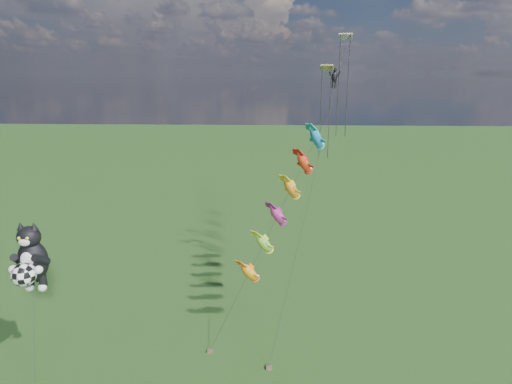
{
  "coord_description": "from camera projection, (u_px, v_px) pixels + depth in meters",
  "views": [
    {
      "loc": [
        11.98,
        -27.86,
        20.45
      ],
      "look_at": [
        10.52,
        8.26,
        10.45
      ],
      "focal_mm": 30.0,
      "sensor_mm": 36.0,
      "label": 1
    }
  ],
  "objects": [
    {
      "name": "cat_kite_rig",
      "position": [
        30.0,
        259.0,
        28.96
      ],
      "size": [
        2.3,
        4.1,
        10.91
      ],
      "rotation": [
        0.0,
        0.0,
        0.19
      ],
      "color": "#4E3C28",
      "rests_on": "ground"
    },
    {
      "name": "fish_windsock_rig",
      "position": [
        284.0,
        202.0,
        36.18
      ],
      "size": [
        10.32,
        12.34,
        17.71
      ],
      "rotation": [
        0.0,
        0.0,
        -0.37
      ],
      "color": "#4E3C28",
      "rests_on": "ground"
    },
    {
      "name": "ground",
      "position": [
        115.0,
        350.0,
        32.75
      ],
      "size": [
        300.0,
        300.0,
        0.0
      ],
      "primitive_type": "plane",
      "color": "#12350D"
    },
    {
      "name": "parafoil_rig",
      "position": [
        334.0,
        83.0,
        38.46
      ],
      "size": [
        7.54,
        16.39,
        24.06
      ],
      "rotation": [
        0.0,
        0.0,
        -0.31
      ],
      "color": "#4E3C28",
      "rests_on": "ground"
    }
  ]
}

